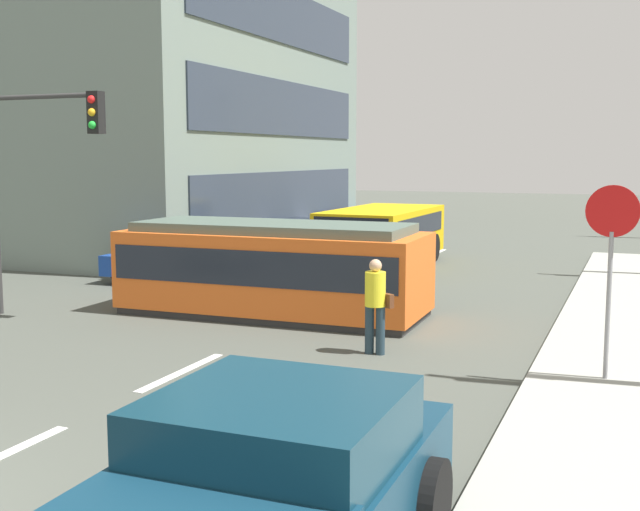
% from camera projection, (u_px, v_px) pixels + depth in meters
% --- Properties ---
extents(ground_plane, '(120.00, 120.00, 0.00)m').
position_uv_depth(ground_plane, '(286.00, 323.00, 16.29)').
color(ground_plane, '#494D45').
extents(sidewalk_curb_right, '(3.20, 36.00, 0.14)m').
position_uv_depth(sidewalk_curb_right, '(639.00, 422.00, 10.06)').
color(sidewalk_curb_right, '#9C9E94').
rests_on(sidewalk_curb_right, ground).
extents(lane_stripe_2, '(0.16, 2.40, 0.01)m').
position_uv_depth(lane_stripe_2, '(182.00, 372.00, 12.62)').
color(lane_stripe_2, silver).
rests_on(lane_stripe_2, ground).
extents(lane_stripe_3, '(0.16, 2.40, 0.01)m').
position_uv_depth(lane_stripe_3, '(385.00, 277.00, 22.50)').
color(lane_stripe_3, silver).
rests_on(lane_stripe_3, ground).
extents(lane_stripe_4, '(0.16, 2.40, 0.01)m').
position_uv_depth(lane_stripe_4, '(436.00, 253.00, 28.01)').
color(lane_stripe_4, silver).
rests_on(lane_stripe_4, ground).
extents(streetcar_tram, '(6.63, 2.67, 2.01)m').
position_uv_depth(streetcar_tram, '(273.00, 267.00, 17.11)').
color(streetcar_tram, orange).
rests_on(streetcar_tram, ground).
extents(city_bus, '(2.64, 5.56, 1.80)m').
position_uv_depth(city_bus, '(382.00, 233.00, 24.66)').
color(city_bus, gold).
rests_on(city_bus, ground).
extents(pedestrian_crossing, '(0.51, 0.36, 1.67)m').
position_uv_depth(pedestrian_crossing, '(376.00, 301.00, 13.67)').
color(pedestrian_crossing, '#223641').
rests_on(pedestrian_crossing, ground).
extents(pickup_truck_parked, '(2.31, 5.01, 1.55)m').
position_uv_depth(pickup_truck_parked, '(250.00, 509.00, 5.94)').
color(pickup_truck_parked, '#0F3246').
rests_on(pickup_truck_parked, ground).
extents(parked_sedan_mid, '(2.13, 4.50, 1.19)m').
position_uv_depth(parked_sedan_mid, '(172.00, 254.00, 22.73)').
color(parked_sedan_mid, '#173D98').
rests_on(parked_sedan_mid, ground).
extents(parked_sedan_far, '(2.01, 4.27, 1.19)m').
position_uv_depth(parked_sedan_far, '(286.00, 234.00, 28.44)').
color(parked_sedan_far, silver).
rests_on(parked_sedan_far, ground).
extents(parked_sedan_furthest, '(2.16, 4.26, 1.19)m').
position_uv_depth(parked_sedan_furthest, '(334.00, 222.00, 33.72)').
color(parked_sedan_furthest, '#0A428E').
rests_on(parked_sedan_furthest, ground).
extents(stop_sign, '(0.76, 0.07, 2.88)m').
position_uv_depth(stop_sign, '(611.00, 242.00, 11.52)').
color(stop_sign, gray).
rests_on(stop_sign, sidewalk_curb_right).
extents(traffic_light_mast, '(2.97, 0.33, 4.84)m').
position_uv_depth(traffic_light_mast, '(36.00, 157.00, 16.45)').
color(traffic_light_mast, '#333333').
rests_on(traffic_light_mast, ground).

